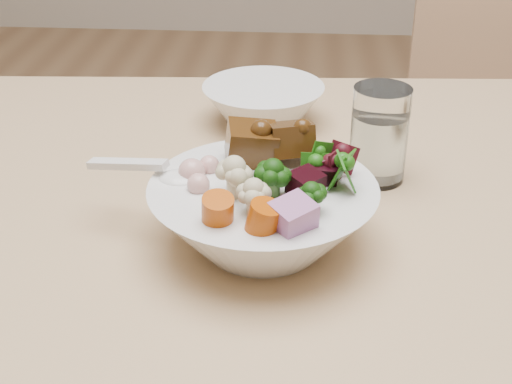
% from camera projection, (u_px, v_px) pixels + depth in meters
% --- Properties ---
extents(dining_table, '(1.58, 0.95, 0.72)m').
position_uv_depth(dining_table, '(499.00, 271.00, 0.81)').
color(dining_table, tan).
rests_on(dining_table, ground).
extents(chair_far, '(0.38, 0.38, 0.80)m').
position_uv_depth(chair_far, '(494.00, 171.00, 1.46)').
color(chair_far, tan).
rests_on(chair_far, ground).
extents(food_bowl, '(0.23, 0.23, 0.12)m').
position_uv_depth(food_bowl, '(265.00, 211.00, 0.71)').
color(food_bowl, white).
rests_on(food_bowl, dining_table).
extents(soup_spoon, '(0.13, 0.06, 0.03)m').
position_uv_depth(soup_spoon, '(167.00, 176.00, 0.72)').
color(soup_spoon, white).
rests_on(soup_spoon, food_bowl).
extents(water_glass, '(0.07, 0.07, 0.11)m').
position_uv_depth(water_glass, '(379.00, 138.00, 0.83)').
color(water_glass, white).
rests_on(water_glass, dining_table).
extents(side_bowl, '(0.17, 0.17, 0.06)m').
position_uv_depth(side_bowl, '(263.00, 105.00, 0.98)').
color(side_bowl, white).
rests_on(side_bowl, dining_table).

